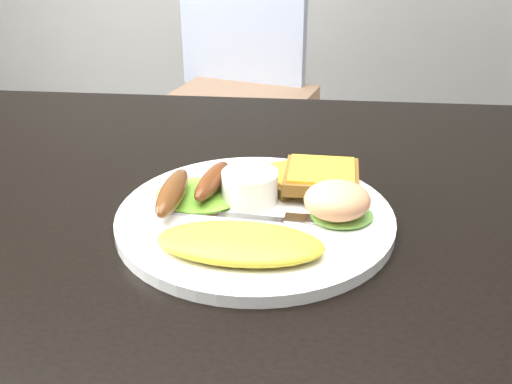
{
  "coord_description": "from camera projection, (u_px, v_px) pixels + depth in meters",
  "views": [
    {
      "loc": [
        -0.04,
        -0.58,
        1.07
      ],
      "look_at": [
        -0.09,
        -0.02,
        0.78
      ],
      "focal_mm": 42.0,
      "sensor_mm": 36.0,
      "label": 1
    }
  ],
  "objects": [
    {
      "name": "dining_table",
      "position": [
        342.0,
        231.0,
        0.66
      ],
      "size": [
        1.2,
        0.8,
        0.04
      ],
      "primitive_type": "cube",
      "color": "black",
      "rests_on": "ground"
    },
    {
      "name": "ramekin",
      "position": [
        250.0,
        187.0,
        0.65
      ],
      "size": [
        0.08,
        0.08,
        0.04
      ],
      "primitive_type": "cylinder",
      "rotation": [
        0.0,
        0.0,
        -0.38
      ],
      "color": "white",
      "rests_on": "plate"
    },
    {
      "name": "plate",
      "position": [
        255.0,
        218.0,
        0.63
      ],
      "size": [
        0.29,
        0.29,
        0.01
      ],
      "primitive_type": "cylinder",
      "color": "white",
      "rests_on": "dining_table"
    },
    {
      "name": "toast_a",
      "position": [
        296.0,
        178.0,
        0.69
      ],
      "size": [
        0.1,
        0.1,
        0.01
      ],
      "primitive_type": "cube",
      "rotation": [
        0.0,
        0.0,
        0.53
      ],
      "color": "olive",
      "rests_on": "plate"
    },
    {
      "name": "sausage_a",
      "position": [
        172.0,
        192.0,
        0.63
      ],
      "size": [
        0.03,
        0.1,
        0.03
      ],
      "primitive_type": "ellipsoid",
      "rotation": [
        0.0,
        0.0,
        -0.03
      ],
      "color": "brown",
      "rests_on": "lettuce_left"
    },
    {
      "name": "sausage_b",
      "position": [
        212.0,
        181.0,
        0.65
      ],
      "size": [
        0.04,
        0.1,
        0.02
      ],
      "primitive_type": "ellipsoid",
      "rotation": [
        0.0,
        0.0,
        -0.18
      ],
      "color": "brown",
      "rests_on": "lettuce_left"
    },
    {
      "name": "potato_salad",
      "position": [
        337.0,
        200.0,
        0.61
      ],
      "size": [
        0.08,
        0.08,
        0.04
      ],
      "primitive_type": "ellipsoid",
      "rotation": [
        0.0,
        0.0,
        0.27
      ],
      "color": "beige",
      "rests_on": "lettuce_right"
    },
    {
      "name": "lettuce_right",
      "position": [
        342.0,
        215.0,
        0.62
      ],
      "size": [
        0.08,
        0.08,
        0.01
      ],
      "primitive_type": "ellipsoid",
      "rotation": [
        0.0,
        0.0,
        0.33
      ],
      "color": "#6BA037",
      "rests_on": "plate"
    },
    {
      "name": "fork",
      "position": [
        218.0,
        215.0,
        0.62
      ],
      "size": [
        0.14,
        0.02,
        0.0
      ],
      "primitive_type": "cube",
      "rotation": [
        0.0,
        0.0,
        -0.1
      ],
      "color": "#ADAFB7",
      "rests_on": "plate"
    },
    {
      "name": "omelette",
      "position": [
        240.0,
        243.0,
        0.56
      ],
      "size": [
        0.16,
        0.08,
        0.02
      ],
      "primitive_type": "ellipsoid",
      "rotation": [
        0.0,
        0.0,
        -0.04
      ],
      "color": "yellow",
      "rests_on": "plate"
    },
    {
      "name": "toast_b",
      "position": [
        321.0,
        177.0,
        0.67
      ],
      "size": [
        0.08,
        0.08,
        0.01
      ],
      "primitive_type": "cube",
      "rotation": [
        0.0,
        0.0,
        -0.04
      ],
      "color": "brown",
      "rests_on": "toast_a"
    },
    {
      "name": "person",
      "position": [
        218.0,
        84.0,
        1.26
      ],
      "size": [
        0.56,
        0.44,
        1.4
      ],
      "primitive_type": "imported",
      "rotation": [
        0.0,
        0.0,
        3.35
      ],
      "color": "navy",
      "rests_on": "ground"
    },
    {
      "name": "lettuce_left",
      "position": [
        199.0,
        194.0,
        0.66
      ],
      "size": [
        0.11,
        0.11,
        0.01
      ],
      "primitive_type": "ellipsoid",
      "rotation": [
        0.0,
        0.0,
        -0.25
      ],
      "color": "#419B1F",
      "rests_on": "plate"
    },
    {
      "name": "dining_chair",
      "position": [
        236.0,
        105.0,
        1.91
      ],
      "size": [
        0.54,
        0.54,
        0.05
      ],
      "primitive_type": "cube",
      "rotation": [
        0.0,
        0.0,
        -0.27
      ],
      "color": "tan",
      "rests_on": "ground"
    }
  ]
}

